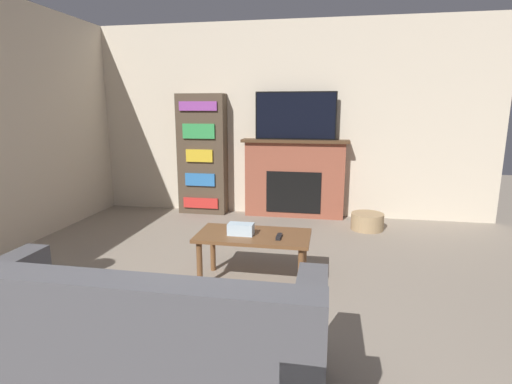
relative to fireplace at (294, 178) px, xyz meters
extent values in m
cube|color=beige|center=(-0.33, 0.14, 0.80)|extent=(6.11, 0.06, 2.70)
cube|color=brown|center=(0.00, 0.00, -0.02)|extent=(1.39, 0.22, 1.06)
cube|color=black|center=(0.00, -0.11, -0.18)|extent=(0.76, 0.01, 0.58)
cube|color=#4C331E|center=(0.00, -0.02, 0.53)|extent=(1.49, 0.28, 0.04)
cube|color=black|center=(0.00, -0.02, 0.87)|extent=(1.11, 0.03, 0.65)
cube|color=black|center=(0.00, -0.03, 0.87)|extent=(1.07, 0.01, 0.61)
cube|color=#4C4C51|center=(-0.46, -3.89, -0.35)|extent=(1.92, 0.93, 0.41)
cube|color=#4C4C51|center=(-0.46, -4.27, 0.10)|extent=(1.92, 0.16, 0.49)
cube|color=#4C4C51|center=(0.41, -3.89, -0.22)|extent=(0.16, 0.93, 0.68)
cube|color=silver|center=(-0.90, -3.98, -0.01)|extent=(0.36, 0.14, 0.28)
cube|color=brown|center=(-0.15, -2.30, -0.12)|extent=(0.99, 0.52, 0.03)
cylinder|color=brown|center=(-0.58, -2.50, -0.34)|extent=(0.05, 0.05, 0.42)
cylinder|color=brown|center=(0.28, -2.50, -0.34)|extent=(0.05, 0.05, 0.42)
cylinder|color=brown|center=(-0.58, -2.10, -0.34)|extent=(0.05, 0.05, 0.42)
cylinder|color=brown|center=(0.28, -2.10, -0.34)|extent=(0.05, 0.05, 0.42)
cube|color=silver|center=(-0.26, -2.33, -0.05)|extent=(0.22, 0.12, 0.10)
cube|color=black|center=(0.08, -2.36, -0.09)|extent=(0.04, 0.15, 0.02)
cube|color=#4C3D2D|center=(-1.34, -0.02, 0.31)|extent=(0.69, 0.26, 1.73)
cube|color=red|center=(-1.34, -0.16, -0.38)|extent=(0.52, 0.03, 0.15)
cube|color=#2D70B7|center=(-1.34, -0.16, -0.04)|extent=(0.44, 0.03, 0.18)
cube|color=gold|center=(-1.34, -0.16, 0.31)|extent=(0.39, 0.03, 0.18)
cube|color=green|center=(-1.34, -0.16, 0.66)|extent=(0.47, 0.03, 0.21)
cube|color=purple|center=(-1.34, -0.16, 1.00)|extent=(0.55, 0.03, 0.13)
cylinder|color=tan|center=(0.99, -0.47, -0.45)|extent=(0.41, 0.41, 0.21)
camera|label=1|loc=(0.48, -5.57, 0.98)|focal=28.00mm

